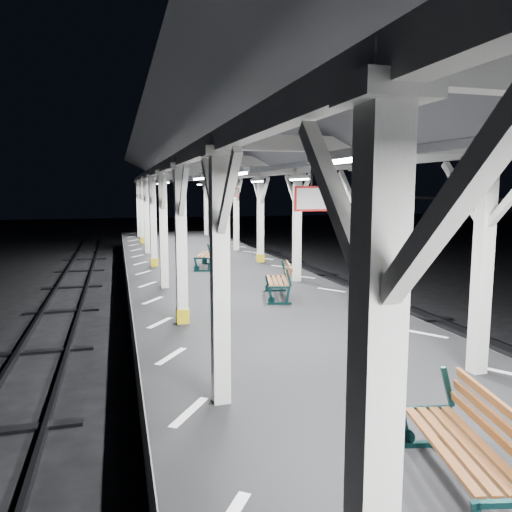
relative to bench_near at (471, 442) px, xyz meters
name	(u,v)px	position (x,y,z in m)	size (l,w,h in m)	color
ground	(306,397)	(0.18, 4.57, -1.49)	(120.00, 120.00, 0.00)	black
platform	(307,371)	(0.18, 4.57, -0.99)	(6.00, 50.00, 1.00)	black
hazard_stripes_left	(171,356)	(-2.27, 4.57, -0.49)	(1.00, 48.00, 0.01)	silver
hazard_stripes_right	(425,334)	(2.63, 4.57, -0.49)	(1.00, 48.00, 0.01)	silver
track_left	(9,427)	(-4.82, 4.57, -1.41)	(2.20, 60.00, 0.16)	#2D2D33
canopy	(310,144)	(0.19, 4.55, 3.07)	(5.40, 49.00, 4.65)	silver
bench_near	(471,442)	(0.00, 0.00, 0.00)	(0.99, 1.80, 0.92)	black
bench_mid	(281,280)	(0.97, 8.43, -0.02)	(0.99, 1.75, 0.89)	black
bench_far	(210,254)	(0.07, 13.81, 0.02)	(1.18, 1.90, 0.97)	black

